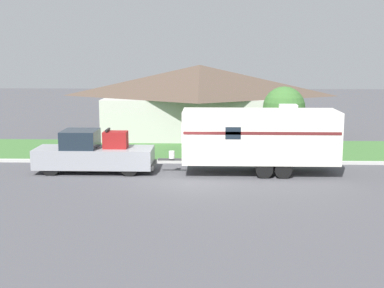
{
  "coord_description": "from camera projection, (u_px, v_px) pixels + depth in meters",
  "views": [
    {
      "loc": [
        1.17,
        -23.58,
        5.76
      ],
      "look_at": [
        0.34,
        1.52,
        1.4
      ],
      "focal_mm": 50.0,
      "sensor_mm": 36.0,
      "label": 1
    }
  ],
  "objects": [
    {
      "name": "ground_plane",
      "position": [
        183.0,
        180.0,
        24.25
      ],
      "size": [
        120.0,
        120.0,
        0.0
      ],
      "primitive_type": "plane",
      "color": "#47474C"
    },
    {
      "name": "curb_strip",
      "position": [
        187.0,
        162.0,
        27.93
      ],
      "size": [
        80.0,
        0.3,
        0.14
      ],
      "color": "#ADADA8",
      "rests_on": "ground_plane"
    },
    {
      "name": "lawn_strip",
      "position": [
        190.0,
        150.0,
        31.53
      ],
      "size": [
        80.0,
        7.0,
        0.03
      ],
      "color": "#3D6B33",
      "rests_on": "ground_plane"
    },
    {
      "name": "house_across_street",
      "position": [
        200.0,
        99.0,
        36.9
      ],
      "size": [
        13.49,
        7.99,
        4.86
      ],
      "color": "#B2B2A8",
      "rests_on": "ground_plane"
    },
    {
      "name": "pickup_truck",
      "position": [
        93.0,
        154.0,
        25.73
      ],
      "size": [
        5.75,
        1.92,
        2.11
      ],
      "color": "black",
      "rests_on": "ground_plane"
    },
    {
      "name": "travel_trailer",
      "position": [
        260.0,
        136.0,
        25.32
      ],
      "size": [
        8.5,
        2.4,
        3.31
      ],
      "color": "black",
      "rests_on": "ground_plane"
    },
    {
      "name": "mailbox",
      "position": [
        294.0,
        142.0,
        28.16
      ],
      "size": [
        0.48,
        0.2,
        1.36
      ],
      "color": "brown",
      "rests_on": "ground_plane"
    },
    {
      "name": "tree_in_yard",
      "position": [
        284.0,
        108.0,
        29.44
      ],
      "size": [
        2.33,
        2.33,
        3.87
      ],
      "color": "brown",
      "rests_on": "ground_plane"
    }
  ]
}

